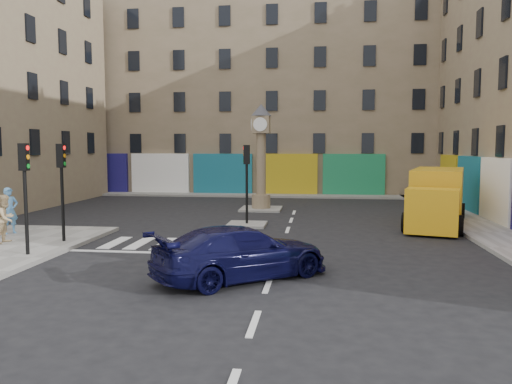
% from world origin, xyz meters
% --- Properties ---
extents(ground, '(120.00, 120.00, 0.00)m').
position_xyz_m(ground, '(0.00, 0.00, 0.00)').
color(ground, black).
rests_on(ground, ground).
extents(sidewalk_right, '(2.60, 30.00, 0.15)m').
position_xyz_m(sidewalk_right, '(8.70, 10.00, 0.07)').
color(sidewalk_right, gray).
rests_on(sidewalk_right, ground).
extents(sidewalk_far, '(32.00, 2.40, 0.15)m').
position_xyz_m(sidewalk_far, '(-4.00, 22.20, 0.07)').
color(sidewalk_far, gray).
rests_on(sidewalk_far, ground).
extents(island_near, '(1.80, 1.80, 0.12)m').
position_xyz_m(island_near, '(-2.00, 8.00, 0.06)').
color(island_near, gray).
rests_on(island_near, ground).
extents(island_far, '(2.40, 2.40, 0.12)m').
position_xyz_m(island_far, '(-2.00, 14.00, 0.06)').
color(island_far, gray).
rests_on(island_far, ground).
extents(building_far, '(32.00, 10.00, 17.00)m').
position_xyz_m(building_far, '(-4.00, 28.00, 8.50)').
color(building_far, '#857158').
rests_on(building_far, ground).
extents(traffic_light_left_near, '(0.28, 0.22, 3.70)m').
position_xyz_m(traffic_light_left_near, '(-8.30, 0.20, 2.62)').
color(traffic_light_left_near, black).
rests_on(traffic_light_left_near, sidewalk_left).
extents(traffic_light_left_far, '(0.28, 0.22, 3.70)m').
position_xyz_m(traffic_light_left_far, '(-8.30, 2.60, 2.62)').
color(traffic_light_left_far, black).
rests_on(traffic_light_left_far, sidewalk_left).
extents(traffic_light_island, '(0.28, 0.22, 3.70)m').
position_xyz_m(traffic_light_island, '(-2.00, 8.00, 2.59)').
color(traffic_light_island, black).
rests_on(traffic_light_island, island_near).
extents(clock_pillar, '(1.20, 1.20, 6.10)m').
position_xyz_m(clock_pillar, '(-2.00, 14.00, 3.55)').
color(clock_pillar, '#867757').
rests_on(clock_pillar, island_far).
extents(navy_sedan, '(5.36, 4.89, 1.50)m').
position_xyz_m(navy_sedan, '(-0.81, -1.42, 0.75)').
color(navy_sedan, black).
rests_on(navy_sedan, ground).
extents(yellow_van, '(4.10, 7.62, 2.66)m').
position_xyz_m(yellow_van, '(6.98, 9.41, 1.32)').
color(yellow_van, gold).
rests_on(yellow_van, ground).
extents(pedestrian_blue, '(0.76, 0.84, 1.91)m').
position_xyz_m(pedestrian_blue, '(-11.32, 3.87, 1.11)').
color(pedestrian_blue, '#61A2DE').
rests_on(pedestrian_blue, sidewalk_left).
extents(pedestrian_tan, '(0.70, 0.89, 1.82)m').
position_xyz_m(pedestrian_tan, '(-10.26, 2.00, 1.06)').
color(pedestrian_tan, tan).
rests_on(pedestrian_tan, sidewalk_left).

